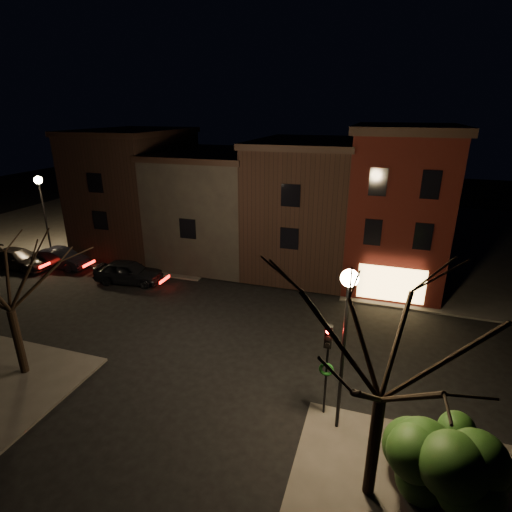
# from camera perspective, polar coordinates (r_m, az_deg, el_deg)

# --- Properties ---
(ground) EXTENTS (120.00, 120.00, 0.00)m
(ground) POSITION_cam_1_polar(r_m,az_deg,el_deg) (22.86, -2.44, -10.08)
(ground) COLOR black
(ground) RESTS_ON ground
(sidewalk_far_left) EXTENTS (30.00, 30.00, 0.12)m
(sidewalk_far_left) POSITION_cam_1_polar(r_m,az_deg,el_deg) (48.36, -16.72, 5.67)
(sidewalk_far_left) COLOR #2D2B28
(sidewalk_far_left) RESTS_ON ground
(corner_building) EXTENTS (6.50, 8.50, 10.50)m
(corner_building) POSITION_cam_1_polar(r_m,az_deg,el_deg) (28.62, 19.67, 6.69)
(corner_building) COLOR #3E0F0B
(corner_building) RESTS_ON ground
(row_building_a) EXTENTS (7.30, 10.30, 9.40)m
(row_building_a) POSITION_cam_1_polar(r_m,az_deg,el_deg) (30.23, 7.08, 7.29)
(row_building_a) COLOR black
(row_building_a) RESTS_ON ground
(row_building_b) EXTENTS (7.80, 10.30, 8.40)m
(row_building_b) POSITION_cam_1_polar(r_m,az_deg,el_deg) (32.44, -5.71, 7.33)
(row_building_b) COLOR black
(row_building_b) RESTS_ON ground
(row_building_c) EXTENTS (7.30, 10.30, 9.90)m
(row_building_c) POSITION_cam_1_polar(r_m,az_deg,el_deg) (35.77, -16.62, 9.03)
(row_building_c) COLOR black
(row_building_c) RESTS_ON ground
(street_lamp_near) EXTENTS (0.60, 0.60, 6.48)m
(street_lamp_near) POSITION_cam_1_polar(r_m,az_deg,el_deg) (14.01, 12.87, -7.31)
(street_lamp_near) COLOR black
(street_lamp_near) RESTS_ON sidewalk_near_right
(street_lamp_far) EXTENTS (0.60, 0.60, 6.48)m
(street_lamp_far) POSITION_cam_1_polar(r_m,az_deg,el_deg) (36.38, -28.38, 7.78)
(street_lamp_far) COLOR black
(street_lamp_far) RESTS_ON sidewalk_far_left
(traffic_signal) EXTENTS (0.58, 0.38, 4.05)m
(traffic_signal) POSITION_cam_1_polar(r_m,az_deg,el_deg) (15.69, 10.13, -13.95)
(traffic_signal) COLOR black
(traffic_signal) RESTS_ON sidewalk_near_right
(bare_tree_right) EXTENTS (6.40, 6.40, 8.50)m
(bare_tree_right) POSITION_cam_1_polar(r_m,az_deg,el_deg) (11.34, 18.57, -9.33)
(bare_tree_right) COLOR black
(bare_tree_right) RESTS_ON sidewalk_near_right
(bare_tree_left) EXTENTS (5.60, 5.60, 7.50)m
(bare_tree_left) POSITION_cam_1_polar(r_m,az_deg,el_deg) (19.82, -32.76, -1.04)
(bare_tree_left) COLOR black
(bare_tree_left) RESTS_ON sidewalk_near_left
(evergreen_bush) EXTENTS (2.82, 2.82, 2.96)m
(evergreen_bush) POSITION_cam_1_polar(r_m,az_deg,el_deg) (14.65, 25.00, -24.81)
(evergreen_bush) COLOR black
(evergreen_bush) RESTS_ON sidewalk_near_right
(parked_car_a) EXTENTS (4.98, 2.55, 1.62)m
(parked_car_a) POSITION_cam_1_polar(r_m,az_deg,el_deg) (29.41, -17.75, -2.15)
(parked_car_a) COLOR black
(parked_car_a) RESTS_ON ground
(parked_car_b) EXTENTS (4.55, 1.68, 1.49)m
(parked_car_b) POSITION_cam_1_polar(r_m,az_deg,el_deg) (34.20, -26.12, -0.29)
(parked_car_b) COLOR black
(parked_car_b) RESTS_ON ground
(parked_car_c) EXTENTS (5.23, 2.18, 1.51)m
(parked_car_c) POSITION_cam_1_polar(r_m,az_deg,el_deg) (35.57, -30.84, -0.36)
(parked_car_c) COLOR black
(parked_car_c) RESTS_ON ground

